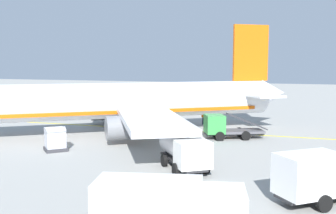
{
  "coord_description": "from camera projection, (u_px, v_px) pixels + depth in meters",
  "views": [
    {
      "loc": [
        -23.9,
        4.75,
        7.64
      ],
      "look_at": [
        12.05,
        16.66,
        3.31
      ],
      "focal_mm": 42.54,
      "sensor_mm": 36.0,
      "label": 1
    }
  ],
  "objects": [
    {
      "name": "service_truck_fuel",
      "position": [
        323.0,
        175.0,
        21.46
      ],
      "size": [
        5.07,
        5.49,
        2.78
      ],
      "color": "yellow",
      "rests_on": "ground"
    },
    {
      "name": "crew_marshaller",
      "position": [
        50.0,
        134.0,
        36.44
      ],
      "size": [
        0.62,
        0.32,
        1.72
      ],
      "color": "#191E33",
      "rests_on": "ground"
    },
    {
      "name": "service_truck_catering",
      "position": [
        224.0,
        127.0,
        39.54
      ],
      "size": [
        4.4,
        6.32,
        2.58
      ],
      "color": "#338C3F",
      "rests_on": "ground"
    },
    {
      "name": "crew_loader_left",
      "position": [
        203.0,
        116.0,
        48.52
      ],
      "size": [
        0.43,
        0.55,
        1.77
      ],
      "color": "#191E33",
      "rests_on": "ground"
    },
    {
      "name": "airliner_foreground",
      "position": [
        116.0,
        102.0,
        42.41
      ],
      "size": [
        30.69,
        35.97,
        11.9
      ],
      "color": "silver",
      "rests_on": "ground"
    },
    {
      "name": "service_truck_pushback",
      "position": [
        183.0,
        150.0,
        28.3
      ],
      "size": [
        5.85,
        5.01,
        2.4
      ],
      "color": "white",
      "rests_on": "ground"
    },
    {
      "name": "apron_guide_line",
      "position": [
        167.0,
        130.0,
        44.7
      ],
      "size": [
        0.3,
        60.0,
        0.01
      ],
      "primitive_type": "cube",
      "color": "yellow",
      "rests_on": "ground"
    },
    {
      "name": "cargo_container_near",
      "position": [
        55.0,
        139.0,
        34.15
      ],
      "size": [
        2.51,
        2.51,
        2.12
      ],
      "color": "#333338",
      "rests_on": "ground"
    },
    {
      "name": "service_truck_baggage",
      "position": [
        168.0,
        208.0,
        16.71
      ],
      "size": [
        3.5,
        6.64,
        2.69
      ],
      "color": "white",
      "rests_on": "ground"
    }
  ]
}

